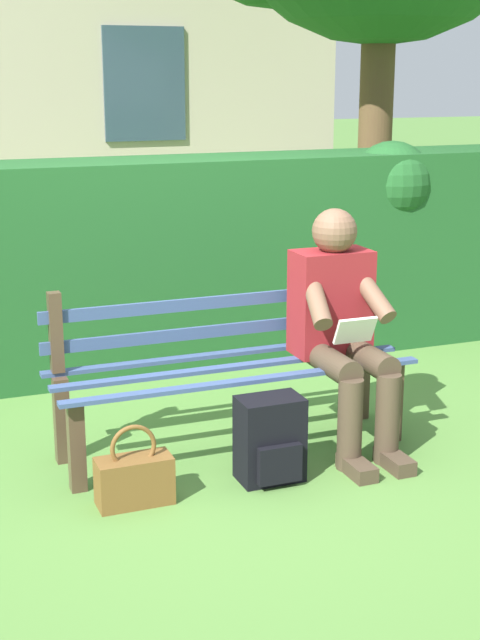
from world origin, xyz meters
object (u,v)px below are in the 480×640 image
object	(u,v)px
backpack	(270,440)
handbag	(134,478)
park_bench	(227,367)
person_seated	(342,324)

from	to	relation	value
backpack	handbag	world-z (taller)	backpack
backpack	handbag	bearing A→B (deg)	1.38
park_bench	backpack	world-z (taller)	park_bench
park_bench	handbag	bearing A→B (deg)	37.36
person_seated	handbag	size ratio (longest dim) A/B	3.22
person_seated	backpack	world-z (taller)	person_seated
park_bench	backpack	size ratio (longest dim) A/B	4.49
person_seated	handbag	bearing A→B (deg)	14.43
park_bench	person_seated	size ratio (longest dim) A/B	1.51
person_seated	backpack	bearing A→B (deg)	29.26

